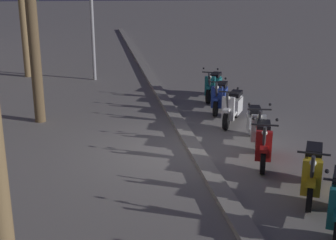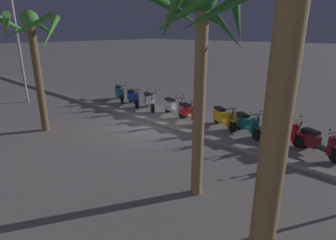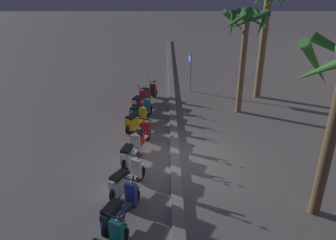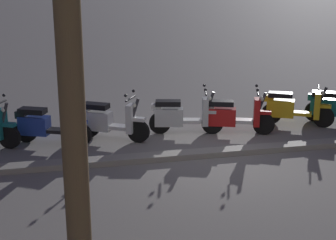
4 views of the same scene
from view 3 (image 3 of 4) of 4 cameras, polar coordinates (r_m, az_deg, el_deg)
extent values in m
plane|color=gray|center=(11.55, 2.30, -7.37)|extent=(200.00, 200.00, 0.00)
cube|color=gray|center=(11.51, 1.33, -7.12)|extent=(60.00, 0.36, 0.12)
cylinder|color=black|center=(18.20, -2.60, 5.11)|extent=(0.51, 0.33, 0.52)
cylinder|color=black|center=(17.15, -4.76, 3.92)|extent=(0.51, 0.33, 0.52)
cube|color=black|center=(17.69, -3.57, 4.76)|extent=(0.66, 0.53, 0.08)
cube|color=maroon|center=(17.28, -4.39, 4.60)|extent=(0.75, 0.60, 0.41)
cube|color=black|center=(17.16, -4.45, 5.63)|extent=(0.67, 0.54, 0.12)
cube|color=maroon|center=(17.97, -2.90, 5.83)|extent=(0.28, 0.37, 0.66)
cube|color=maroon|center=(18.11, -2.61, 5.98)|extent=(0.36, 0.29, 0.08)
cylinder|color=#333338|center=(17.99, -2.78, 6.36)|extent=(0.28, 0.19, 0.69)
cylinder|color=black|center=(17.83, -2.93, 7.27)|extent=(0.30, 0.51, 0.04)
sphere|color=white|center=(17.95, -2.76, 6.92)|extent=(0.12, 0.12, 0.12)
cube|color=black|center=(16.97, -4.94, 5.06)|extent=(0.31, 0.29, 0.16)
sphere|color=black|center=(17.90, -3.64, 7.72)|extent=(0.07, 0.07, 0.07)
sphere|color=black|center=(17.67, -2.29, 7.54)|extent=(0.07, 0.07, 0.07)
cylinder|color=black|center=(16.95, -4.54, 3.70)|extent=(0.53, 0.24, 0.52)
cylinder|color=black|center=(15.83, -6.14, 2.22)|extent=(0.53, 0.24, 0.52)
cube|color=silver|center=(16.41, -5.26, 3.24)|extent=(0.65, 0.43, 0.08)
cube|color=red|center=(15.97, -5.87, 3.00)|extent=(0.74, 0.50, 0.42)
cube|color=black|center=(15.84, -5.95, 4.12)|extent=(0.66, 0.45, 0.12)
cube|color=red|center=(16.70, -4.79, 4.45)|extent=(0.23, 0.37, 0.66)
cube|color=red|center=(16.86, -4.57, 4.63)|extent=(0.35, 0.24, 0.08)
cylinder|color=#333338|center=(16.73, -4.71, 5.02)|extent=(0.29, 0.15, 0.69)
cylinder|color=black|center=(16.56, -4.84, 5.99)|extent=(0.19, 0.55, 0.04)
sphere|color=white|center=(16.69, -4.70, 5.62)|extent=(0.12, 0.12, 0.12)
cube|color=silver|center=(15.63, -6.31, 3.45)|extent=(0.29, 0.26, 0.16)
sphere|color=black|center=(16.59, -5.66, 6.42)|extent=(0.07, 0.07, 0.07)
sphere|color=black|center=(16.43, -4.09, 6.31)|extent=(0.07, 0.07, 0.07)
cylinder|color=black|center=(15.51, -3.62, 1.87)|extent=(0.50, 0.36, 0.52)
cylinder|color=black|center=(14.54, -6.51, 0.29)|extent=(0.50, 0.36, 0.52)
cube|color=#197075|center=(15.04, -4.91, 1.38)|extent=(0.66, 0.55, 0.08)
cube|color=#197075|center=(14.65, -6.01, 1.12)|extent=(0.75, 0.63, 0.42)
cube|color=black|center=(14.51, -6.12, 2.32)|extent=(0.67, 0.57, 0.12)
cube|color=#197075|center=(15.27, -4.02, 2.68)|extent=(0.30, 0.36, 0.66)
cube|color=#197075|center=(15.41, -3.64, 2.88)|extent=(0.36, 0.30, 0.08)
cylinder|color=#333338|center=(15.28, -3.87, 3.29)|extent=(0.28, 0.21, 0.69)
cylinder|color=black|center=(15.12, -4.07, 4.35)|extent=(0.33, 0.50, 0.04)
sphere|color=white|center=(15.24, -3.84, 3.95)|extent=(0.12, 0.12, 0.12)
cube|color=#197075|center=(14.34, -6.77, 1.61)|extent=(0.31, 0.30, 0.16)
sphere|color=black|center=(15.20, -4.87, 4.90)|extent=(0.07, 0.07, 0.07)
sphere|color=black|center=(14.93, -3.37, 4.62)|extent=(0.07, 0.07, 0.07)
cylinder|color=black|center=(14.45, -4.35, 0.21)|extent=(0.51, 0.33, 0.52)
cylinder|color=black|center=(13.46, -7.26, -1.67)|extent=(0.51, 0.33, 0.52)
cube|color=gold|center=(13.96, -5.65, -0.40)|extent=(0.66, 0.53, 0.08)
cube|color=gold|center=(13.56, -6.77, -0.69)|extent=(0.75, 0.60, 0.43)
cube|color=black|center=(13.41, -6.89, 0.64)|extent=(0.67, 0.55, 0.12)
cube|color=gold|center=(14.20, -4.77, 1.05)|extent=(0.28, 0.37, 0.66)
cube|color=gold|center=(14.34, -4.39, 1.28)|extent=(0.36, 0.29, 0.08)
cylinder|color=#333338|center=(14.20, -4.62, 1.71)|extent=(0.28, 0.19, 0.69)
cylinder|color=black|center=(14.03, -4.83, 2.83)|extent=(0.30, 0.51, 0.04)
sphere|color=white|center=(14.16, -4.60, 2.42)|extent=(0.12, 0.12, 0.12)
cube|color=gold|center=(13.24, -7.55, -0.17)|extent=(0.31, 0.29, 0.16)
cylinder|color=black|center=(12.88, -3.88, -2.71)|extent=(0.52, 0.27, 0.52)
cylinder|color=black|center=(11.89, -6.24, -5.12)|extent=(0.52, 0.27, 0.52)
cube|color=silver|center=(12.39, -4.92, -3.52)|extent=(0.66, 0.47, 0.08)
cube|color=red|center=(11.99, -5.82, -4.02)|extent=(0.75, 0.53, 0.42)
cube|color=black|center=(11.83, -5.92, -2.61)|extent=(0.67, 0.49, 0.12)
cube|color=red|center=(12.61, -4.23, -1.86)|extent=(0.25, 0.37, 0.66)
cube|color=red|center=(12.76, -3.91, -1.54)|extent=(0.36, 0.26, 0.08)
cylinder|color=#333338|center=(12.61, -4.11, -1.09)|extent=(0.29, 0.16, 0.69)
cylinder|color=black|center=(12.42, -4.30, 0.11)|extent=(0.23, 0.54, 0.04)
sphere|color=white|center=(12.56, -4.09, -0.31)|extent=(0.12, 0.12, 0.12)
cube|color=silver|center=(11.64, -6.49, -3.61)|extent=(0.29, 0.27, 0.16)
sphere|color=black|center=(12.45, -5.36, 0.73)|extent=(0.07, 0.07, 0.07)
sphere|color=black|center=(12.26, -3.32, 0.45)|extent=(0.07, 0.07, 0.07)
cylinder|color=black|center=(11.85, -5.84, -5.18)|extent=(0.53, 0.22, 0.52)
cylinder|color=black|center=(10.83, -8.01, -8.24)|extent=(0.53, 0.22, 0.52)
cube|color=silver|center=(11.35, -6.80, -6.26)|extent=(0.65, 0.41, 0.08)
cube|color=silver|center=(10.92, -7.64, -6.95)|extent=(0.74, 0.47, 0.43)
cube|color=black|center=(10.74, -7.77, -5.42)|extent=(0.65, 0.43, 0.12)
cube|color=silver|center=(11.57, -6.18, -4.32)|extent=(0.22, 0.36, 0.66)
cube|color=silver|center=(11.72, -5.89, -3.93)|extent=(0.35, 0.23, 0.08)
cylinder|color=#333338|center=(11.57, -6.08, -3.48)|extent=(0.29, 0.13, 0.69)
cylinder|color=black|center=(11.36, -6.28, -2.21)|extent=(0.17, 0.55, 0.04)
sphere|color=white|center=(11.51, -6.09, -2.64)|extent=(0.12, 0.12, 0.12)
cube|color=silver|center=(10.56, -8.28, -6.59)|extent=(0.28, 0.25, 0.16)
sphere|color=black|center=(11.37, -7.48, -1.58)|extent=(0.07, 0.07, 0.07)
sphere|color=black|center=(11.22, -5.18, -1.82)|extent=(0.07, 0.07, 0.07)
cylinder|color=black|center=(10.25, -5.35, -10.06)|extent=(0.50, 0.35, 0.52)
cylinder|color=black|center=(9.45, -9.82, -13.53)|extent=(0.50, 0.35, 0.52)
cube|color=white|center=(9.83, -7.32, -11.31)|extent=(0.66, 0.54, 0.08)
cube|color=white|center=(9.48, -9.03, -12.06)|extent=(0.75, 0.62, 0.44)
cube|color=black|center=(9.27, -9.25, -10.34)|extent=(0.67, 0.56, 0.12)
cube|color=white|center=(9.97, -6.01, -9.14)|extent=(0.29, 0.36, 0.66)
cube|color=white|center=(10.09, -5.41, -8.68)|extent=(0.36, 0.30, 0.08)
cylinder|color=#333338|center=(9.94, -5.78, -8.20)|extent=(0.28, 0.20, 0.69)
cylinder|color=black|center=(9.73, -6.13, -6.79)|extent=(0.32, 0.50, 0.04)
sphere|color=white|center=(9.87, -5.75, -7.25)|extent=(0.12, 0.12, 0.12)
cube|color=white|center=(9.16, -10.32, -11.66)|extent=(0.31, 0.29, 0.16)
sphere|color=black|center=(9.78, -7.37, -5.86)|extent=(0.07, 0.07, 0.07)
sphere|color=black|center=(9.53, -5.05, -6.59)|extent=(0.07, 0.07, 0.07)
cylinder|color=black|center=(9.19, -6.36, -14.50)|extent=(0.51, 0.31, 0.52)
cylinder|color=black|center=(8.35, -11.15, -19.35)|extent=(0.51, 0.31, 0.52)
cube|color=black|center=(8.75, -8.45, -16.33)|extent=(0.66, 0.50, 0.08)
cube|color=#233D9E|center=(8.38, -10.35, -17.69)|extent=(0.75, 0.57, 0.42)
cube|color=black|center=(8.16, -10.60, -15.96)|extent=(0.67, 0.52, 0.12)
cube|color=#233D9E|center=(8.89, -7.04, -13.64)|extent=(0.27, 0.37, 0.66)
cube|color=#233D9E|center=(9.01, -6.44, -13.03)|extent=(0.36, 0.28, 0.08)
cylinder|color=#333338|center=(8.86, -6.82, -12.58)|extent=(0.29, 0.18, 0.69)
cylinder|color=black|center=(8.62, -7.19, -11.12)|extent=(0.27, 0.53, 0.04)
sphere|color=white|center=(8.77, -6.80, -11.56)|extent=(0.12, 0.12, 0.12)
cube|color=black|center=(8.05, -11.71, -17.61)|extent=(0.30, 0.28, 0.16)
sphere|color=black|center=(8.65, -8.68, -10.13)|extent=(0.07, 0.07, 0.07)
sphere|color=black|center=(8.43, -5.88, -10.92)|extent=(0.07, 0.07, 0.07)
cylinder|color=black|center=(8.05, -8.78, -21.11)|extent=(0.51, 0.33, 0.52)
cube|color=#197075|center=(7.75, -9.74, -20.35)|extent=(0.28, 0.37, 0.66)
cube|color=#197075|center=(7.85, -8.91, -19.59)|extent=(0.36, 0.29, 0.08)
cylinder|color=#333338|center=(7.69, -9.44, -19.19)|extent=(0.28, 0.19, 0.69)
cylinder|color=black|center=(7.44, -9.99, -17.70)|extent=(0.29, 0.51, 0.04)
sphere|color=white|center=(7.59, -9.44, -18.09)|extent=(0.12, 0.12, 0.12)
sphere|color=black|center=(7.47, -11.69, -16.45)|extent=(0.07, 0.07, 0.07)
sphere|color=black|center=(7.23, -8.55, -17.72)|extent=(0.07, 0.07, 0.07)
cylinder|color=#939399|center=(19.13, 4.27, 8.88)|extent=(0.09, 0.09, 2.40)
cube|color=#1947B7|center=(18.92, 4.18, 11.52)|extent=(0.60, 0.12, 0.60)
cube|color=white|center=(18.92, 4.13, 11.52)|extent=(0.33, 0.06, 0.33)
cylinder|color=olive|center=(15.73, 13.88, 9.92)|extent=(0.29, 0.29, 4.91)
sphere|color=#286B2D|center=(15.39, 14.79, 18.85)|extent=(0.65, 0.65, 0.65)
cone|color=#286B2D|center=(14.57, 15.13, 17.70)|extent=(0.49, 1.81, 0.93)
cone|color=#286B2D|center=(15.21, 17.41, 16.96)|extent=(1.55, 1.12, 1.26)
cone|color=#286B2D|center=(15.78, 17.41, 17.46)|extent=(1.76, 0.62, 1.10)
cone|color=#286B2D|center=(16.19, 15.62, 17.85)|extent=(1.17, 1.64, 1.06)
cone|color=#286B2D|center=(15.91, 12.44, 17.72)|extent=(1.22, 1.52, 1.23)
cone|color=#286B2D|center=(15.35, 11.98, 17.17)|extent=(1.56, 0.45, 1.42)
cone|color=#286B2D|center=(14.85, 12.39, 17.68)|extent=(1.63, 1.16, 1.09)
cylinder|color=brown|center=(8.84, 28.34, -3.26)|extent=(0.31, 0.31, 4.66)
cone|color=#3D8438|center=(8.61, 26.20, 9.26)|extent=(1.20, 1.52, 1.48)
cone|color=#3D8438|center=(7.60, 27.21, 8.57)|extent=(1.77, 1.05, 1.24)
cylinder|color=olive|center=(18.45, 17.46, 13.14)|extent=(0.39, 0.39, 6.02)
camera|label=1|loc=(20.26, 7.34, 17.17)|focal=48.40mm
camera|label=2|loc=(20.85, 26.96, 16.19)|focal=29.29mm
camera|label=4|loc=(12.25, 54.55, 3.34)|focal=54.08mm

